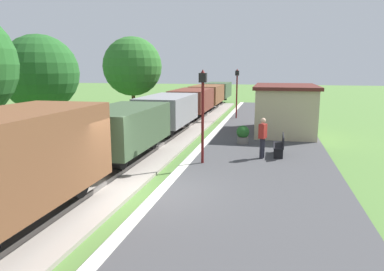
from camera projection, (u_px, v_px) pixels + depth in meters
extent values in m
plane|color=#517A38|center=(147.00, 198.00, 11.15)|extent=(160.00, 160.00, 0.00)
cube|color=#424244|center=(251.00, 203.00, 10.44)|extent=(6.00, 60.00, 0.25)
cube|color=silver|center=(160.00, 192.00, 11.02)|extent=(0.36, 60.00, 0.01)
cube|color=#9E9389|center=(78.00, 191.00, 11.66)|extent=(3.80, 60.00, 0.12)
cube|color=slate|center=(98.00, 189.00, 11.48)|extent=(0.07, 60.00, 0.14)
cube|color=slate|center=(58.00, 185.00, 11.79)|extent=(0.07, 60.00, 0.14)
cube|color=brown|center=(12.00, 157.00, 8.64)|extent=(2.50, 5.60, 2.20)
cube|color=black|center=(16.00, 195.00, 8.81)|extent=(2.10, 5.15, 0.50)
cylinder|color=black|center=(58.00, 182.00, 10.58)|extent=(1.56, 0.84, 0.84)
cylinder|color=black|center=(78.00, 164.00, 11.64)|extent=(0.20, 0.30, 0.20)
cube|color=#384C33|center=(123.00, 127.00, 15.02)|extent=(2.50, 5.60, 1.60)
cube|color=black|center=(124.00, 142.00, 15.14)|extent=(2.10, 5.15, 0.50)
cylinder|color=black|center=(139.00, 139.00, 16.91)|extent=(1.56, 0.84, 0.84)
cylinder|color=black|center=(105.00, 158.00, 13.47)|extent=(1.56, 0.84, 0.84)
cylinder|color=black|center=(147.00, 130.00, 17.97)|extent=(0.20, 0.30, 0.20)
cylinder|color=black|center=(89.00, 159.00, 12.31)|extent=(0.20, 0.30, 0.20)
cube|color=gray|center=(168.00, 109.00, 21.35)|extent=(2.50, 5.60, 1.60)
cube|color=black|center=(168.00, 120.00, 21.47)|extent=(2.10, 5.15, 0.50)
cylinder|color=black|center=(176.00, 120.00, 23.23)|extent=(1.56, 0.84, 0.84)
cylinder|color=black|center=(159.00, 129.00, 19.80)|extent=(1.56, 0.84, 0.84)
cylinder|color=black|center=(180.00, 114.00, 24.30)|extent=(0.20, 0.30, 0.20)
cylinder|color=black|center=(152.00, 128.00, 18.64)|extent=(0.20, 0.30, 0.20)
cube|color=brown|center=(192.00, 100.00, 27.68)|extent=(2.50, 5.60, 1.60)
cube|color=black|center=(192.00, 108.00, 27.80)|extent=(2.10, 5.15, 0.50)
cylinder|color=black|center=(197.00, 109.00, 29.56)|extent=(1.56, 0.84, 0.84)
cylinder|color=black|center=(187.00, 114.00, 26.12)|extent=(1.56, 0.84, 0.84)
cylinder|color=black|center=(200.00, 104.00, 30.62)|extent=(0.20, 0.30, 0.20)
cylinder|color=black|center=(183.00, 113.00, 24.97)|extent=(0.20, 0.30, 0.20)
cube|color=brown|center=(207.00, 94.00, 34.00)|extent=(2.50, 5.60, 1.60)
cube|color=black|center=(207.00, 101.00, 34.12)|extent=(2.10, 5.15, 0.50)
cylinder|color=black|center=(210.00, 102.00, 35.89)|extent=(1.56, 0.84, 0.84)
cylinder|color=black|center=(204.00, 105.00, 32.45)|extent=(1.56, 0.84, 0.84)
cylinder|color=black|center=(212.00, 98.00, 36.95)|extent=(0.20, 0.30, 0.20)
cylinder|color=black|center=(201.00, 104.00, 31.30)|extent=(0.20, 0.30, 0.20)
cube|color=#384C33|center=(218.00, 90.00, 40.33)|extent=(2.50, 5.60, 1.60)
cube|color=black|center=(218.00, 96.00, 40.45)|extent=(2.10, 5.15, 0.50)
cylinder|color=black|center=(220.00, 97.00, 42.22)|extent=(1.56, 0.84, 0.84)
cylinder|color=black|center=(215.00, 99.00, 38.78)|extent=(1.56, 0.84, 0.84)
cylinder|color=black|center=(221.00, 94.00, 43.28)|extent=(0.20, 0.30, 0.20)
cylinder|color=black|center=(213.00, 98.00, 37.62)|extent=(0.20, 0.30, 0.20)
cube|color=tan|center=(285.00, 110.00, 21.05)|extent=(3.20, 5.50, 2.60)
cube|color=#51231E|center=(286.00, 87.00, 20.79)|extent=(3.50, 5.80, 0.18)
cube|color=black|center=(256.00, 110.00, 20.31)|extent=(0.03, 0.90, 0.80)
cube|color=black|center=(278.00, 145.00, 15.53)|extent=(0.42, 1.50, 0.04)
cube|color=black|center=(283.00, 140.00, 15.44)|extent=(0.04, 1.50, 0.45)
cube|color=black|center=(278.00, 154.00, 15.00)|extent=(0.38, 0.06, 0.42)
cube|color=black|center=(278.00, 148.00, 16.15)|extent=(0.38, 0.06, 0.42)
cylinder|color=black|center=(261.00, 149.00, 14.99)|extent=(0.15, 0.15, 0.86)
cylinder|color=black|center=(263.00, 148.00, 15.12)|extent=(0.15, 0.15, 0.86)
cube|color=maroon|center=(263.00, 131.00, 14.92)|extent=(0.36, 0.44, 0.60)
sphere|color=tan|center=(263.00, 121.00, 14.84)|extent=(0.22, 0.22, 0.22)
cylinder|color=slate|center=(243.00, 140.00, 18.04)|extent=(0.56, 0.56, 0.34)
sphere|color=#235B23|center=(243.00, 132.00, 17.96)|extent=(0.64, 0.64, 0.64)
cylinder|color=#591414|center=(203.00, 123.00, 14.08)|extent=(0.11, 0.11, 3.20)
cube|color=black|center=(203.00, 78.00, 13.75)|extent=(0.28, 0.28, 0.36)
sphere|color=#F2E5BF|center=(203.00, 78.00, 13.75)|extent=(0.20, 0.20, 0.20)
cone|color=#591414|center=(203.00, 71.00, 13.71)|extent=(0.20, 0.20, 0.16)
cylinder|color=#591414|center=(237.00, 97.00, 26.96)|extent=(0.11, 0.11, 3.20)
cube|color=black|center=(237.00, 73.00, 26.63)|extent=(0.28, 0.28, 0.36)
sphere|color=#F2E5BF|center=(237.00, 73.00, 26.63)|extent=(0.20, 0.20, 0.20)
cone|color=#591414|center=(237.00, 70.00, 26.58)|extent=(0.20, 0.20, 0.16)
cylinder|color=#4C3823|center=(44.00, 120.00, 20.55)|extent=(0.28, 0.28, 2.11)
sphere|color=#235B23|center=(40.00, 73.00, 20.06)|extent=(4.28, 4.28, 4.28)
cylinder|color=#4C3823|center=(134.00, 104.00, 28.74)|extent=(0.28, 0.28, 2.39)
sphere|color=#2D6B28|center=(132.00, 66.00, 28.20)|extent=(4.62, 4.62, 4.62)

